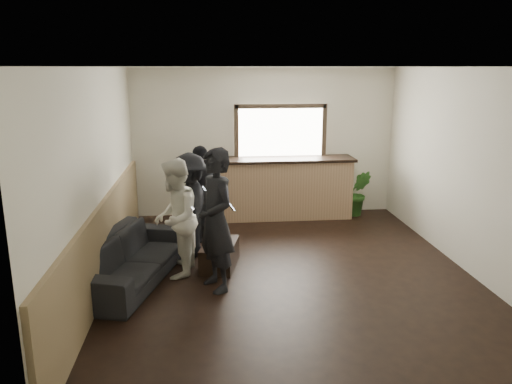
{
  "coord_description": "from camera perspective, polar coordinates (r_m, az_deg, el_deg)",
  "views": [
    {
      "loc": [
        -1.11,
        -6.42,
        2.79
      ],
      "look_at": [
        -0.42,
        0.4,
        1.08
      ],
      "focal_mm": 35.0,
      "sensor_mm": 36.0,
      "label": 1
    }
  ],
  "objects": [
    {
      "name": "sofa",
      "position": [
        6.93,
        -14.1,
        -7.31
      ],
      "size": [
        1.44,
        2.36,
        0.64
      ],
      "primitive_type": "imported",
      "rotation": [
        0.0,
        0.0,
        1.29
      ],
      "color": "black",
      "rests_on": "ground"
    },
    {
      "name": "person_c",
      "position": [
        7.5,
        -7.48,
        -1.55
      ],
      "size": [
        0.71,
        1.09,
        1.58
      ],
      "rotation": [
        0.0,
        0.0,
        -1.45
      ],
      "color": "black",
      "rests_on": "ground"
    },
    {
      "name": "ground",
      "position": [
        7.09,
        3.78,
        -9.18
      ],
      "size": [
        5.0,
        6.0,
        0.01
      ],
      "primitive_type": "cube",
      "color": "black"
    },
    {
      "name": "room_shell",
      "position": [
        6.57,
        -2.37,
        2.39
      ],
      "size": [
        5.01,
        6.01,
        2.8
      ],
      "color": "silver",
      "rests_on": "ground"
    },
    {
      "name": "person_a",
      "position": [
        6.32,
        -4.63,
        -3.24
      ],
      "size": [
        0.69,
        0.8,
        1.84
      ],
      "rotation": [
        0.0,
        0.0,
        -1.12
      ],
      "color": "black",
      "rests_on": "ground"
    },
    {
      "name": "person_d",
      "position": [
        8.2,
        -6.13,
        -0.17
      ],
      "size": [
        0.93,
        0.93,
        1.58
      ],
      "rotation": [
        0.0,
        0.0,
        -2.36
      ],
      "color": "black",
      "rests_on": "ground"
    },
    {
      "name": "person_b",
      "position": [
        6.83,
        -9.24,
        -2.99
      ],
      "size": [
        0.72,
        0.87,
        1.63
      ],
      "rotation": [
        0.0,
        0.0,
        -1.71
      ],
      "color": "silver",
      "rests_on": "ground"
    },
    {
      "name": "potted_plant",
      "position": [
        9.81,
        11.53,
        -0.1
      ],
      "size": [
        0.54,
        0.46,
        0.89
      ],
      "primitive_type": "imported",
      "rotation": [
        0.0,
        0.0,
        -0.13
      ],
      "color": "#2D6623",
      "rests_on": "ground"
    },
    {
      "name": "cup_b",
      "position": [
        6.98,
        -3.5,
        -5.99
      ],
      "size": [
        0.14,
        0.14,
        0.1
      ],
      "primitive_type": "imported",
      "rotation": [
        0.0,
        0.0,
        0.43
      ],
      "color": "silver",
      "rests_on": "coffee_table"
    },
    {
      "name": "coffee_table",
      "position": [
        7.24,
        -4.16,
        -7.19
      ],
      "size": [
        0.61,
        0.88,
        0.36
      ],
      "primitive_type": "cube",
      "rotation": [
        0.0,
        0.0,
        -0.23
      ],
      "color": "black",
      "rests_on": "ground"
    },
    {
      "name": "cup_a",
      "position": [
        7.29,
        -4.54,
        -5.17
      ],
      "size": [
        0.12,
        0.12,
        0.09
      ],
      "primitive_type": "imported",
      "rotation": [
        0.0,
        0.0,
        3.18
      ],
      "color": "silver",
      "rests_on": "coffee_table"
    },
    {
      "name": "bar_counter",
      "position": [
        9.48,
        2.96,
        0.89
      ],
      "size": [
        2.7,
        0.68,
        2.13
      ],
      "color": "#A17B57",
      "rests_on": "ground"
    }
  ]
}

